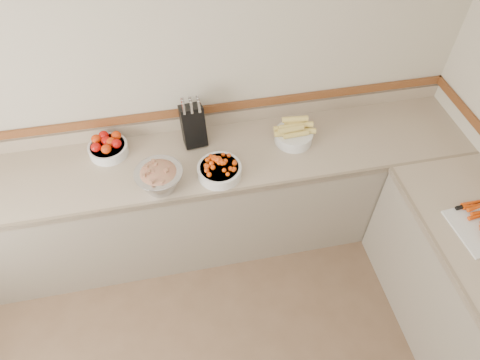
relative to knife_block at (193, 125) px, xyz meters
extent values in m
plane|color=#BEB49D|center=(-0.13, 0.15, 0.25)|extent=(4.00, 0.00, 4.00)
cube|color=tan|center=(-0.13, -0.17, -0.17)|extent=(4.00, 0.65, 0.04)
cube|color=gray|center=(-0.13, -0.17, -0.62)|extent=(4.00, 0.63, 0.86)
cube|color=#7C6A53|center=(-0.13, -0.49, -0.17)|extent=(4.00, 0.02, 0.04)
cube|color=tan|center=(-0.13, 0.14, -0.10)|extent=(4.00, 0.02, 0.10)
cube|color=brown|center=(-0.13, 0.14, 0.00)|extent=(4.00, 0.02, 0.06)
cylinder|color=silver|center=(1.24, -1.60, -0.33)|extent=(0.02, 0.50, 0.02)
cube|color=black|center=(0.00, 0.00, -0.01)|extent=(0.17, 0.20, 0.30)
cylinder|color=silver|center=(-0.05, -0.03, 0.17)|extent=(0.02, 0.04, 0.08)
cylinder|color=silver|center=(0.00, -0.03, 0.17)|extent=(0.02, 0.04, 0.08)
cylinder|color=silver|center=(0.05, -0.03, 0.17)|extent=(0.02, 0.04, 0.08)
cylinder|color=silver|center=(-0.05, 0.00, 0.17)|extent=(0.02, 0.04, 0.08)
cylinder|color=silver|center=(0.00, 0.00, 0.17)|extent=(0.02, 0.04, 0.08)
cylinder|color=silver|center=(0.05, 0.00, 0.17)|extent=(0.02, 0.04, 0.08)
cylinder|color=silver|center=(-0.05, 0.03, 0.17)|extent=(0.02, 0.04, 0.08)
cylinder|color=silver|center=(0.00, 0.03, 0.17)|extent=(0.02, 0.04, 0.08)
cylinder|color=silver|center=(0.05, 0.03, 0.17)|extent=(0.02, 0.04, 0.08)
cylinder|color=silver|center=(-0.58, 0.00, -0.11)|extent=(0.26, 0.26, 0.07)
torus|color=silver|center=(-0.58, 0.00, -0.09)|extent=(0.26, 0.26, 0.01)
cylinder|color=white|center=(-0.58, 0.00, -0.09)|extent=(0.23, 0.23, 0.01)
ellipsoid|color=#B30A07|center=(-0.64, -0.04, -0.05)|extent=(0.07, 0.07, 0.06)
ellipsoid|color=red|center=(-0.58, -0.07, -0.05)|extent=(0.07, 0.07, 0.06)
ellipsoid|color=#B30A07|center=(-0.51, -0.03, -0.05)|extent=(0.07, 0.07, 0.06)
ellipsoid|color=red|center=(-0.64, 0.04, -0.05)|extent=(0.07, 0.07, 0.06)
ellipsoid|color=#B30A07|center=(-0.58, 0.01, -0.05)|extent=(0.07, 0.07, 0.06)
ellipsoid|color=red|center=(-0.51, 0.05, -0.05)|extent=(0.07, 0.07, 0.06)
ellipsoid|color=#B30A07|center=(-0.60, 0.07, -0.05)|extent=(0.07, 0.07, 0.06)
ellipsoid|color=red|center=(-0.55, -0.01, -0.05)|extent=(0.07, 0.07, 0.06)
cylinder|color=silver|center=(0.12, -0.34, -0.11)|extent=(0.28, 0.28, 0.07)
torus|color=silver|center=(0.12, -0.34, -0.08)|extent=(0.28, 0.28, 0.01)
cylinder|color=white|center=(0.12, -0.34, -0.08)|extent=(0.25, 0.25, 0.01)
sphere|color=#CA3B07|center=(0.10, -0.32, -0.02)|extent=(0.03, 0.03, 0.03)
sphere|color=#CA3B07|center=(0.12, -0.36, -0.03)|extent=(0.03, 0.03, 0.03)
sphere|color=#CA3B07|center=(0.15, -0.41, -0.05)|extent=(0.03, 0.03, 0.03)
sphere|color=#CA3B07|center=(0.09, -0.36, -0.02)|extent=(0.03, 0.03, 0.03)
sphere|color=#CA3B07|center=(0.18, -0.39, -0.05)|extent=(0.03, 0.03, 0.03)
sphere|color=#CA3B07|center=(0.10, -0.38, -0.03)|extent=(0.03, 0.03, 0.03)
sphere|color=#CA3B07|center=(0.15, -0.30, -0.03)|extent=(0.03, 0.03, 0.03)
sphere|color=#CA3B07|center=(0.14, -0.31, -0.04)|extent=(0.03, 0.03, 0.03)
sphere|color=#CA3B07|center=(0.16, -0.34, -0.04)|extent=(0.03, 0.03, 0.03)
sphere|color=#CA3B07|center=(0.07, -0.43, -0.05)|extent=(0.03, 0.03, 0.03)
sphere|color=#CA3B07|center=(0.12, -0.38, -0.03)|extent=(0.03, 0.03, 0.03)
sphere|color=#CA3B07|center=(0.20, -0.33, -0.05)|extent=(0.03, 0.03, 0.03)
sphere|color=#CA3B07|center=(0.09, -0.29, -0.04)|extent=(0.03, 0.03, 0.03)
sphere|color=#CA3B07|center=(0.10, -0.34, -0.01)|extent=(0.03, 0.03, 0.03)
sphere|color=#CA3B07|center=(0.11, -0.29, -0.04)|extent=(0.03, 0.03, 0.03)
sphere|color=#CA3B07|center=(0.14, -0.31, -0.03)|extent=(0.03, 0.03, 0.03)
sphere|color=#CA3B07|center=(0.13, -0.36, -0.03)|extent=(0.03, 0.03, 0.03)
sphere|color=#CA3B07|center=(0.09, -0.28, -0.04)|extent=(0.03, 0.03, 0.03)
sphere|color=#CA3B07|center=(0.20, -0.32, -0.05)|extent=(0.03, 0.03, 0.03)
sphere|color=#CA3B07|center=(0.10, -0.26, -0.05)|extent=(0.03, 0.03, 0.03)
sphere|color=#CA3B07|center=(0.03, -0.38, -0.05)|extent=(0.03, 0.03, 0.03)
sphere|color=#CA3B07|center=(0.17, -0.40, -0.05)|extent=(0.03, 0.03, 0.03)
sphere|color=#CA3B07|center=(0.14, -0.35, -0.03)|extent=(0.03, 0.03, 0.03)
sphere|color=#CA3B07|center=(0.13, -0.37, -0.03)|extent=(0.03, 0.03, 0.03)
sphere|color=#CA3B07|center=(0.20, -0.40, -0.06)|extent=(0.03, 0.03, 0.03)
sphere|color=#CA3B07|center=(0.21, -0.31, -0.05)|extent=(0.03, 0.03, 0.03)
sphere|color=#CA3B07|center=(0.14, -0.39, -0.03)|extent=(0.03, 0.03, 0.03)
sphere|color=#CA3B07|center=(0.05, -0.35, -0.04)|extent=(0.03, 0.03, 0.03)
sphere|color=#CA3B07|center=(0.07, -0.34, -0.03)|extent=(0.03, 0.03, 0.03)
sphere|color=#CA3B07|center=(0.17, -0.36, -0.04)|extent=(0.03, 0.03, 0.03)
sphere|color=#CA3B07|center=(0.18, -0.35, -0.04)|extent=(0.03, 0.03, 0.03)
sphere|color=#CA3B07|center=(0.06, -0.28, -0.05)|extent=(0.03, 0.03, 0.03)
sphere|color=#CA3B07|center=(0.13, -0.36, -0.02)|extent=(0.03, 0.03, 0.03)
sphere|color=#CA3B07|center=(0.09, -0.31, -0.03)|extent=(0.03, 0.03, 0.03)
sphere|color=#CA3B07|center=(0.19, -0.34, -0.05)|extent=(0.03, 0.03, 0.03)
sphere|color=#CA3B07|center=(0.10, -0.39, -0.03)|extent=(0.03, 0.03, 0.03)
sphere|color=#CA3B07|center=(0.03, -0.34, -0.05)|extent=(0.03, 0.03, 0.03)
sphere|color=#CA3B07|center=(0.05, -0.40, -0.05)|extent=(0.03, 0.03, 0.03)
sphere|color=#CA3B07|center=(0.14, -0.34, -0.03)|extent=(0.03, 0.03, 0.03)
cylinder|color=silver|center=(0.67, -0.13, -0.11)|extent=(0.26, 0.26, 0.08)
torus|color=silver|center=(0.67, -0.13, -0.08)|extent=(0.26, 0.26, 0.01)
cylinder|color=#D6B959|center=(0.61, -0.15, -0.05)|extent=(0.18, 0.05, 0.04)
cylinder|color=#D6B959|center=(0.67, -0.17, -0.05)|extent=(0.17, 0.05, 0.04)
cylinder|color=#D6B959|center=(0.72, -0.14, -0.05)|extent=(0.18, 0.08, 0.04)
cylinder|color=#D6B959|center=(0.62, -0.10, -0.05)|extent=(0.17, 0.05, 0.04)
cylinder|color=#D6B959|center=(0.70, -0.09, -0.05)|extent=(0.18, 0.09, 0.04)
cylinder|color=#D6B959|center=(0.65, -0.13, -0.01)|extent=(0.17, 0.04, 0.04)
cylinder|color=#D6B959|center=(0.71, -0.12, -0.01)|extent=(0.18, 0.07, 0.04)
cylinder|color=#D6B959|center=(0.67, -0.10, 0.02)|extent=(0.18, 0.06, 0.04)
cylinder|color=#D6B959|center=(0.63, -0.16, -0.01)|extent=(0.18, 0.05, 0.04)
cylinder|color=#B2B2BA|center=(-0.26, -0.37, -0.08)|extent=(0.30, 0.30, 0.14)
torus|color=#B2B2BA|center=(-0.26, -0.37, -0.02)|extent=(0.30, 0.30, 0.01)
ellipsoid|color=#A7133A|center=(-0.26, -0.37, -0.03)|extent=(0.24, 0.24, 0.08)
cube|color=#A7133A|center=(-0.28, -0.29, 0.01)|extent=(0.02, 0.02, 0.02)
cube|color=#89AB53|center=(-0.26, -0.37, 0.00)|extent=(0.03, 0.03, 0.02)
cube|color=#A7133A|center=(-0.19, -0.36, 0.00)|extent=(0.03, 0.03, 0.02)
cube|color=#89AB53|center=(-0.26, -0.36, -0.01)|extent=(0.02, 0.02, 0.02)
cube|color=#A7133A|center=(-0.27, -0.33, 0.01)|extent=(0.03, 0.03, 0.02)
cube|color=#89AB53|center=(-0.30, -0.46, 0.01)|extent=(0.03, 0.03, 0.02)
cube|color=#A7133A|center=(-0.29, -0.38, 0.00)|extent=(0.02, 0.02, 0.02)
cube|color=#89AB53|center=(-0.21, -0.38, 0.01)|extent=(0.03, 0.03, 0.02)
cube|color=#A7133A|center=(-0.29, -0.36, 0.00)|extent=(0.03, 0.03, 0.02)
cube|color=#89AB53|center=(-0.21, -0.39, 0.01)|extent=(0.03, 0.03, 0.02)
cube|color=#A7133A|center=(-0.35, -0.40, 0.01)|extent=(0.02, 0.02, 0.02)
cube|color=#89AB53|center=(-0.33, -0.33, 0.01)|extent=(0.02, 0.02, 0.02)
cube|color=#A7133A|center=(-0.24, -0.46, -0.01)|extent=(0.03, 0.03, 0.02)
cube|color=#89AB53|center=(-0.32, -0.38, 0.01)|extent=(0.03, 0.03, 0.02)
cone|color=#CA3D07|center=(1.59, -0.91, -0.12)|extent=(0.17, 0.04, 0.03)
cone|color=#CA3D07|center=(1.59, -0.88, -0.12)|extent=(0.17, 0.04, 0.03)
cube|color=black|center=(1.50, -0.90, -0.13)|extent=(0.10, 0.03, 0.02)
camera|label=1|loc=(-0.12, -2.16, 1.90)|focal=32.00mm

